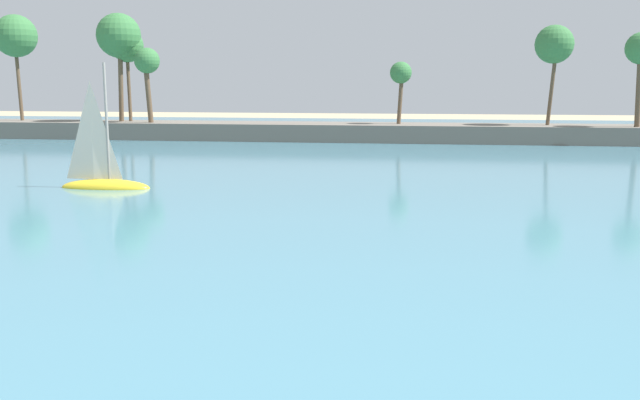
{
  "coord_description": "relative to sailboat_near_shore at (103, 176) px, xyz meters",
  "views": [
    {
      "loc": [
        2.56,
        0.59,
        6.36
      ],
      "look_at": [
        0.54,
        15.27,
        3.79
      ],
      "focal_mm": 39.46,
      "sensor_mm": 36.0,
      "label": 1
    }
  ],
  "objects": [
    {
      "name": "sailboat_near_shore",
      "position": [
        0.0,
        0.0,
        0.0
      ],
      "size": [
        5.37,
        1.75,
        7.72
      ],
      "color": "yellow",
      "rests_on": "sea"
    },
    {
      "name": "sea",
      "position": [
        15.45,
        21.43,
        -0.73
      ],
      "size": [
        220.0,
        104.44,
        0.06
      ],
      "primitive_type": "cube",
      "color": "teal",
      "rests_on": "ground"
    },
    {
      "name": "palm_headland",
      "position": [
        10.94,
        33.68,
        2.65
      ],
      "size": [
        92.09,
        6.06,
        13.18
      ],
      "color": "slate",
      "rests_on": "ground"
    }
  ]
}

